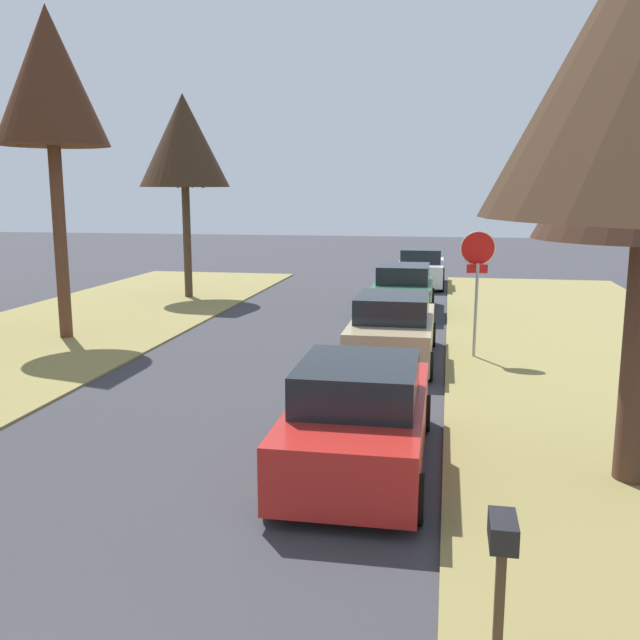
# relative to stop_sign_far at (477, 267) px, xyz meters

# --- Properties ---
(stop_sign_far) EXTENTS (0.81, 0.52, 2.95)m
(stop_sign_far) POSITION_rel_stop_sign_far_xyz_m (0.00, 0.00, 0.00)
(stop_sign_far) COLOR #9EA0A5
(stop_sign_far) RESTS_ON grass_verge_right
(street_tree_left_mid_b) EXTENTS (2.83, 2.83, 8.41)m
(street_tree_left_mid_b) POSITION_rel_stop_sign_far_xyz_m (-10.67, 0.33, 4.49)
(street_tree_left_mid_b) COLOR brown
(street_tree_left_mid_b) RESTS_ON grass_verge_left
(street_tree_left_far) EXTENTS (3.23, 3.23, 7.27)m
(street_tree_left_far) POSITION_rel_stop_sign_far_xyz_m (-10.10, 7.86, 3.47)
(street_tree_left_far) COLOR #483626
(street_tree_left_far) RESTS_ON grass_verge_left
(parked_sedan_red) EXTENTS (1.96, 4.41, 1.57)m
(parked_sedan_red) POSITION_rel_stop_sign_far_xyz_m (-1.83, -7.01, -1.45)
(parked_sedan_red) COLOR red
(parked_sedan_red) RESTS_ON ground
(parked_sedan_tan) EXTENTS (1.96, 4.41, 1.57)m
(parked_sedan_tan) POSITION_rel_stop_sign_far_xyz_m (-1.88, -0.56, -1.45)
(parked_sedan_tan) COLOR tan
(parked_sedan_tan) RESTS_ON ground
(parked_sedan_green) EXTENTS (1.96, 4.41, 1.57)m
(parked_sedan_green) POSITION_rel_stop_sign_far_xyz_m (-2.06, 6.09, -1.45)
(parked_sedan_green) COLOR #28663D
(parked_sedan_green) RESTS_ON ground
(parked_sedan_white) EXTENTS (1.96, 4.41, 1.57)m
(parked_sedan_white) POSITION_rel_stop_sign_far_xyz_m (-1.76, 12.76, -1.45)
(parked_sedan_white) COLOR white
(parked_sedan_white) RESTS_ON ground
(curbside_mailbox) EXTENTS (0.22, 0.44, 1.27)m
(curbside_mailbox) POSITION_rel_stop_sign_far_xyz_m (-0.17, -11.07, -1.12)
(curbside_mailbox) COLOR brown
(curbside_mailbox) RESTS_ON grass_verge_right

